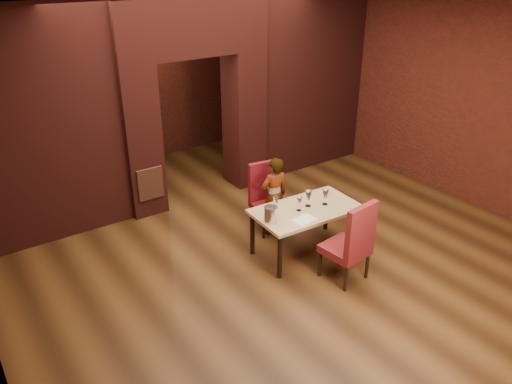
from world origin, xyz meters
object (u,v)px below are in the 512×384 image
Objects in this scene: chair_far at (269,199)px; wine_bucket at (271,214)px; person_seated at (274,196)px; dining_table at (305,230)px; wine_glass_b at (308,199)px; chair_near at (346,240)px; wine_glass_a at (299,204)px; water_bottle at (276,204)px; potted_plant at (305,203)px; wine_glass_c at (325,197)px.

wine_bucket is at bearing -117.35° from chair_far.
person_seated is 5.62× the size of wine_bucket.
wine_glass_b reaches higher than dining_table.
person_seated reaches higher than chair_near.
wine_glass_a is at bearing -170.95° from wine_glass_b.
water_bottle reaches higher than wine_bucket.
potted_plant is (0.68, 0.82, -0.13)m from dining_table.
wine_bucket is at bearing -55.92° from chair_near.
dining_table is at bearing -148.73° from wine_glass_b.
wine_glass_c is (0.22, -0.09, -0.00)m from wine_glass_b.
person_seated reaches higher than wine_glass_b.
chair_far is 0.79m from potted_plant.
chair_far is 4.55× the size of wine_glass_b.
water_bottle is (-0.43, 0.86, 0.25)m from chair_near.
person_seated reaches higher than water_bottle.
chair_far reaches higher than wine_glass_c.
potted_plant is at bearing 12.32° from chair_far.
water_bottle is 0.69× the size of potted_plant.
wine_glass_c is (0.32, -0.82, 0.27)m from chair_far.
wine_glass_c is at bearing -60.46° from chair_far.
wine_glass_a is 0.72× the size of water_bottle.
wine_glass_c is at bearing -8.76° from wine_glass_a.
wine_glass_b reaches higher than wine_bucket.
wine_bucket is at bearing -174.97° from wine_glass_b.
chair_far is at bearing 98.18° from wine_glass_b.
wine_glass_b is (0.18, 0.03, 0.01)m from wine_glass_a.
wine_glass_c is (0.40, -0.06, 0.01)m from wine_glass_a.
person_seated reaches higher than wine_glass_c.
dining_table is at bearing 1.90° from wine_bucket.
wine_glass_c is (0.27, 0.69, 0.23)m from chair_near.
chair_near is at bearing 96.02° from person_seated.
wine_glass_c is at bearing -22.45° from wine_glass_b.
person_seated is at bearing 50.41° from wine_bucket.
dining_table is 5.18× the size of water_bottle.
dining_table is 1.08m from potted_plant.
person_seated is 5.94× the size of wine_glass_a.
person_seated is at bearing 54.77° from water_bottle.
chair_near is 0.77m from wine_glass_c.
chair_near is 0.81m from wine_glass_b.
dining_table is 0.78m from chair_far.
chair_far is 0.80m from water_bottle.
wine_glass_b is 0.24m from wine_glass_c.
chair_far is (-0.04, 0.76, 0.17)m from dining_table.
water_bottle is (-0.69, 0.18, 0.03)m from wine_glass_c.
wine_glass_c is 1.04× the size of wine_bucket.
wine_glass_a is at bearing 86.78° from person_seated.
water_bottle is at bearing 58.69° from person_seated.
person_seated is at bearing 82.86° from wine_glass_a.
wine_bucket is at bearing -175.04° from dining_table.
chair_near is 2.75× the size of potted_plant.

